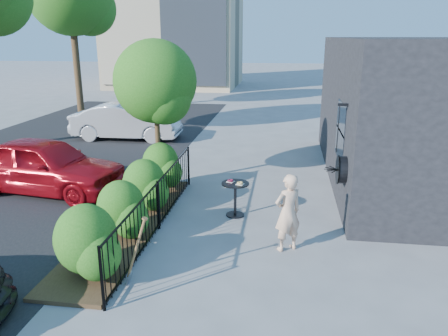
% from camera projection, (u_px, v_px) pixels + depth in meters
% --- Properties ---
extents(ground, '(120.00, 120.00, 0.00)m').
position_uv_depth(ground, '(227.00, 233.00, 9.36)').
color(ground, gray).
rests_on(ground, ground).
extents(shop_building, '(6.22, 9.00, 4.00)m').
position_uv_depth(shop_building, '(442.00, 112.00, 12.29)').
color(shop_building, black).
rests_on(shop_building, ground).
extents(fence, '(0.05, 6.05, 1.10)m').
position_uv_depth(fence, '(158.00, 205.00, 9.40)').
color(fence, black).
rests_on(fence, ground).
extents(planting_bed, '(1.30, 6.00, 0.08)m').
position_uv_depth(planting_bed, '(129.00, 225.00, 9.65)').
color(planting_bed, '#382616').
rests_on(planting_bed, ground).
extents(shrubs, '(1.10, 5.60, 1.24)m').
position_uv_depth(shrubs, '(133.00, 196.00, 9.54)').
color(shrubs, '#1F5D15').
rests_on(shrubs, ground).
extents(patio_tree, '(2.20, 2.20, 3.94)m').
position_uv_depth(patio_tree, '(157.00, 87.00, 11.47)').
color(patio_tree, '#3F2B19').
rests_on(patio_tree, ground).
extents(street, '(9.00, 30.00, 0.01)m').
position_uv_depth(street, '(11.00, 176.00, 13.15)').
color(street, black).
rests_on(street, ground).
extents(cafe_table, '(0.64, 0.64, 0.86)m').
position_uv_depth(cafe_table, '(235.00, 193.00, 10.11)').
color(cafe_table, black).
rests_on(cafe_table, ground).
extents(woman, '(0.68, 0.62, 1.56)m').
position_uv_depth(woman, '(288.00, 213.00, 8.42)').
color(woman, beige).
rests_on(woman, ground).
extents(shovel, '(0.44, 0.17, 1.28)m').
position_uv_depth(shovel, '(135.00, 255.00, 7.27)').
color(shovel, brown).
rests_on(shovel, ground).
extents(car_red, '(4.55, 2.35, 1.48)m').
position_uv_depth(car_red, '(45.00, 165.00, 11.64)').
color(car_red, '#A90E19').
rests_on(car_red, ground).
extents(car_silver, '(4.39, 1.64, 1.43)m').
position_uv_depth(car_silver, '(126.00, 122.00, 17.64)').
color(car_silver, '#BBBBC0').
rests_on(car_silver, ground).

